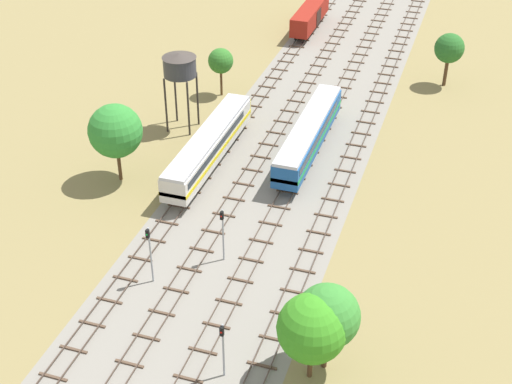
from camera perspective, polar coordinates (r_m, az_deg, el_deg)
name	(u,v)px	position (r m, az deg, el deg)	size (l,w,h in m)	color
ground_plane	(315,103)	(94.61, 4.68, 7.02)	(480.00, 480.00, 0.00)	olive
ballast_bed	(315,103)	(94.61, 4.68, 7.03)	(18.62, 176.00, 0.01)	gray
track_far_left	(264,91)	(97.15, 0.61, 7.96)	(2.40, 126.00, 0.29)	#47382D
track_left	(299,96)	(95.95, 3.41, 7.56)	(2.40, 126.00, 0.29)	#47382D
track_centre_left	(335,101)	(94.97, 6.26, 7.13)	(2.40, 126.00, 0.29)	#47382D
track_centre	(373,106)	(94.25, 9.17, 6.68)	(2.40, 126.00, 0.29)	#47382D
diesel_railcar_far_left_nearest	(209,145)	(79.40, -3.73, 3.72)	(2.96, 20.50, 3.80)	beige
diesel_railcar_centre_left_near	(309,133)	(81.73, 4.19, 4.62)	(2.96, 20.50, 3.80)	#194C8C
freight_boxcar_far_left_mid	(310,15)	(117.81, 4.27, 13.72)	(2.87, 14.00, 3.60)	maroon
water_tower	(180,66)	(85.18, -6.04, 9.86)	(4.01, 4.01, 9.62)	#2D2826
signal_post_nearest	(223,344)	(54.10, -2.63, -11.87)	(0.28, 0.47, 5.21)	gray
signal_post_near	(223,229)	(64.65, -2.64, -2.92)	(0.28, 0.47, 5.54)	gray
signal_post_mid	(150,248)	(62.71, -8.37, -4.42)	(0.28, 0.47, 5.82)	gray
lineside_tree_0	(115,131)	(76.49, -11.02, 4.73)	(5.69, 5.69, 8.75)	#4C331E
lineside_tree_1	(312,328)	(53.12, 4.44, -10.66)	(5.22, 5.22, 7.49)	#4C331E
lineside_tree_2	(449,49)	(100.33, 14.98, 10.86)	(3.93, 3.93, 7.27)	#4C331E
lineside_tree_3	(327,316)	(53.74, 5.64, -9.71)	(4.89, 4.89, 7.61)	#4C331E
lineside_tree_4	(221,61)	(94.56, -2.80, 10.26)	(3.27, 3.27, 6.43)	#4C331E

